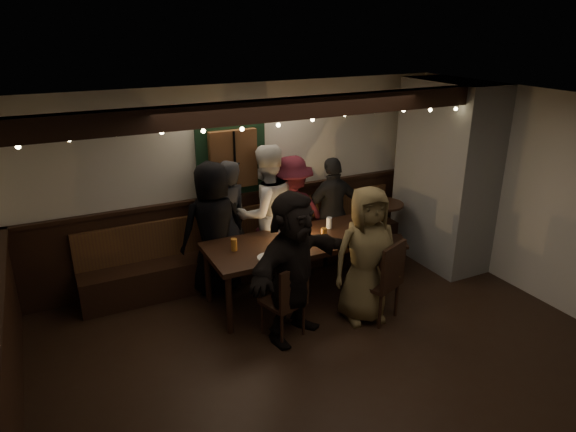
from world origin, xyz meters
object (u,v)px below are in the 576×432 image
person_a (214,228)px  person_b (228,224)px  person_f (293,267)px  chair_near_right (384,277)px  dining_table (295,246)px  person_e (333,212)px  chair_end (382,235)px  person_d (291,215)px  high_top (383,224)px  person_c (266,213)px  person_g (366,255)px  chair_near_left (288,298)px

person_a → person_b: person_a is taller
person_f → chair_near_right: bearing=-33.7°
dining_table → person_e: size_ratio=1.40×
dining_table → person_a: bearing=141.5°
chair_end → person_d: 1.30m
high_top → person_b: bearing=172.6°
person_c → person_f: person_c is taller
person_c → person_g: person_c is taller
chair_near_right → high_top: 1.70m
person_a → person_b: 0.24m
chair_near_right → person_c: 1.83m
high_top → person_a: person_a is taller
chair_near_right → high_top: size_ratio=1.14×
chair_near_right → high_top: (0.99, 1.38, -0.01)m
person_e → person_g: person_g is taller
person_b → person_d: (0.92, -0.01, -0.02)m
person_a → person_e: 1.77m
dining_table → chair_near_right: 1.16m
person_d → chair_end: bearing=150.3°
person_d → person_f: bearing=64.7°
chair_near_left → high_top: size_ratio=1.02×
chair_near_left → person_c: bearing=75.0°
chair_near_left → high_top: chair_near_left is taller
dining_table → person_d: (0.31, 0.74, 0.10)m
chair_end → person_f: 2.02m
person_c → person_d: person_c is taller
chair_near_left → chair_end: size_ratio=0.90×
person_b → person_c: 0.53m
person_e → person_f: person_f is taller
chair_near_right → chair_end: chair_near_right is taller
chair_near_left → person_c: (0.39, 1.46, 0.43)m
chair_near_left → chair_end: (1.88, 0.86, 0.06)m
person_e → person_f: size_ratio=0.93×
chair_near_right → person_a: (-1.51, 1.58, 0.30)m
dining_table → person_g: bearing=-56.9°
person_d → person_g: size_ratio=1.01×
chair_near_left → person_b: person_b is taller
person_b → person_c: bearing=155.1°
person_c → person_e: (1.02, -0.03, -0.14)m
person_d → person_f: (-0.72, -1.48, 0.03)m
person_e → person_b: bearing=-3.1°
person_b → person_f: person_f is taller
chair_end → person_a: person_a is taller
high_top → person_f: 2.41m
dining_table → person_f: size_ratio=1.30×
chair_end → person_f: person_f is taller
dining_table → chair_near_right: bearing=-53.6°
person_b → person_g: size_ratio=1.04×
chair_near_right → person_g: (-0.17, 0.13, 0.26)m
person_e → person_g: bearing=73.6°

